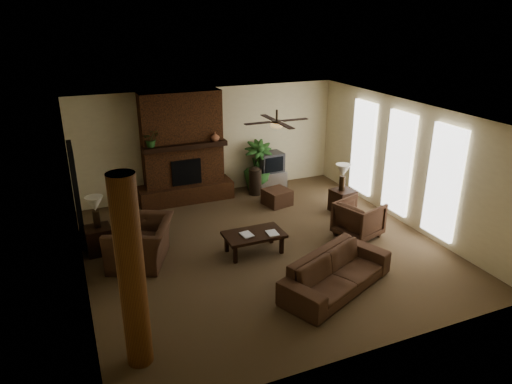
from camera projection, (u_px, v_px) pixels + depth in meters
name	position (u px, v px, depth m)	size (l,w,h in m)	color
room_shell	(264.00, 185.00, 9.25)	(7.00, 7.00, 7.00)	brown
fireplace	(183.00, 157.00, 11.81)	(2.40, 0.70, 2.80)	#572E17
windows	(399.00, 163.00, 10.68)	(0.08, 3.65, 2.35)	white
log_column	(131.00, 274.00, 6.12)	(0.36, 0.36, 2.80)	brown
doorway	(76.00, 195.00, 9.67)	(0.10, 1.00, 2.10)	black
ceiling_fan	(277.00, 123.00, 9.24)	(1.35, 1.35, 0.37)	black
sofa	(337.00, 267.00, 8.16)	(2.27, 0.66, 0.89)	#482F1F
armchair_left	(140.00, 236.00, 9.02)	(1.29, 0.84, 1.12)	#482F1F
armchair_right	(359.00, 217.00, 10.11)	(0.85, 0.80, 0.88)	#482F1F
coffee_table	(254.00, 236.00, 9.43)	(1.20, 0.70, 0.43)	black
ottoman	(277.00, 197.00, 11.84)	(0.60, 0.60, 0.40)	#482F1F
tv_stand	(269.00, 180.00, 12.87)	(0.85, 0.50, 0.50)	#B7B7B9
tv	(270.00, 162.00, 12.72)	(0.68, 0.56, 0.52)	#373739
floor_vase	(255.00, 179.00, 12.43)	(0.34, 0.34, 0.77)	black
floor_plant	(258.00, 177.00, 12.74)	(0.77, 1.37, 0.77)	#295321
side_table_left	(99.00, 240.00, 9.49)	(0.50, 0.50, 0.55)	black
lamp_left	(95.00, 206.00, 9.25)	(0.40, 0.40, 0.65)	black
side_table_right	(342.00, 201.00, 11.43)	(0.50, 0.50, 0.55)	black
lamp_right	(343.00, 172.00, 11.17)	(0.43, 0.43, 0.65)	black
mantel_plant	(151.00, 140.00, 11.13)	(0.38, 0.42, 0.33)	#295321
mantel_vase	(215.00, 137.00, 11.66)	(0.22, 0.23, 0.22)	#96593C
book_a	(242.00, 230.00, 9.23)	(0.22, 0.03, 0.29)	#999999
book_b	(267.00, 228.00, 9.31)	(0.21, 0.02, 0.29)	#999999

